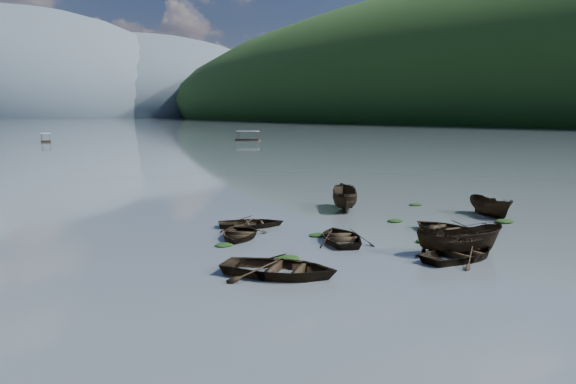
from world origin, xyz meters
TOP-DOWN VIEW (x-y plane):
  - ground_plane at (0.00, 0.00)m, footprint 2400.00×2400.00m
  - haze_mtn_c at (140.00, 900.00)m, footprint 520.00×520.00m
  - haze_mtn_d at (320.00, 900.00)m, footprint 520.00×520.00m
  - rowboat_0 at (-6.48, 3.47)m, footprint 5.79×6.05m
  - rowboat_1 at (-0.27, 6.78)m, footprint 4.54×5.04m
  - rowboat_2 at (2.58, 1.48)m, footprint 4.55×3.41m
  - rowboat_3 at (5.84, 4.92)m, footprint 3.36×4.57m
  - rowboat_4 at (1.93, 0.81)m, footprint 4.44×3.23m
  - rowboat_5 at (12.56, 6.69)m, footprint 2.72×4.22m
  - rowboat_6 at (-2.11, 12.78)m, footprint 4.72×4.22m
  - rowboat_7 at (-4.16, 10.69)m, footprint 4.75×4.89m
  - rowboat_8 at (6.37, 14.16)m, footprint 4.25×4.72m
  - weed_clump_0 at (-4.82, 5.27)m, footprint 1.24×1.01m
  - weed_clump_1 at (-4.84, 3.94)m, footprint 1.03×0.82m
  - weed_clump_2 at (3.20, 4.05)m, footprint 1.12×0.89m
  - weed_clump_3 at (5.98, 8.90)m, footprint 1.02×0.86m
  - weed_clump_4 at (11.31, 4.82)m, footprint 1.28×1.01m
  - weed_clump_5 at (-5.82, 9.45)m, footprint 0.96×0.78m
  - weed_clump_6 at (-0.49, 8.52)m, footprint 1.00×0.83m
  - weed_clump_7 at (11.76, 12.44)m, footprint 1.02×0.81m
  - pontoon_centre at (10.16, 122.65)m, footprint 3.23×5.49m
  - pontoon_right at (52.31, 102.65)m, footprint 5.71×5.82m

SIDE VIEW (x-z plane):
  - ground_plane at x=0.00m, z-range 0.00..0.00m
  - haze_mtn_c at x=140.00m, z-range -130.00..130.00m
  - haze_mtn_d at x=320.00m, z-range -110.00..110.00m
  - rowboat_0 at x=-6.48m, z-range -0.51..0.51m
  - rowboat_1 at x=-0.27m, z-range -0.43..0.43m
  - rowboat_2 at x=2.58m, z-range -0.83..0.83m
  - rowboat_3 at x=5.84m, z-range -0.46..0.46m
  - rowboat_4 at x=1.93m, z-range -0.45..0.45m
  - rowboat_5 at x=12.56m, z-range -0.76..0.76m
  - rowboat_6 at x=-2.11m, z-range -0.40..0.40m
  - rowboat_7 at x=-4.16m, z-range -0.41..0.41m
  - rowboat_8 at x=6.37m, z-range -0.90..0.90m
  - weed_clump_0 at x=-4.82m, z-range -0.13..0.13m
  - weed_clump_1 at x=-4.84m, z-range -0.11..0.11m
  - weed_clump_2 at x=3.20m, z-range -0.12..0.12m
  - weed_clump_3 at x=5.98m, z-range -0.11..0.11m
  - weed_clump_4 at x=11.31m, z-range -0.13..0.13m
  - weed_clump_5 at x=-5.82m, z-range -0.10..0.10m
  - weed_clump_6 at x=-0.49m, z-range -0.10..0.10m
  - weed_clump_7 at x=11.76m, z-range -0.11..0.11m
  - pontoon_centre at x=10.16m, z-range -0.99..0.99m
  - pontoon_right at x=52.31m, z-range -1.10..1.10m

